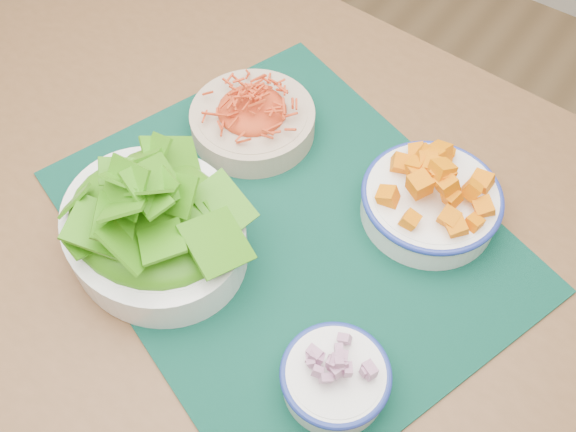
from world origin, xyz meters
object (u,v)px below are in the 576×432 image
Objects in this scene: placemat at (288,229)px; lettuce_bowl at (151,218)px; table at (247,227)px; squash_bowl at (432,195)px; onion_bowl at (335,376)px; carrot_bowl at (252,115)px.

lettuce_bowl is (-0.13, -0.12, 0.06)m from placemat.
table is 0.21m from lettuce_bowl.
squash_bowl is 1.63× the size of onion_bowl.
table is 0.13m from placemat.
lettuce_bowl is (0.02, -0.24, 0.03)m from carrot_bowl.
placemat is 2.47× the size of squash_bowl.
table is 0.29m from squash_bowl.
table is 0.17m from carrot_bowl.
lettuce_bowl reaches higher than carrot_bowl.
lettuce_bowl is (-0.27, -0.26, 0.02)m from squash_bowl.
onion_bowl is at bearing -22.42° from placemat.
squash_bowl is 0.29m from onion_bowl.
onion_bowl is at bearing -39.50° from carrot_bowl.
squash_bowl is at bearing 58.34° from lettuce_bowl.
lettuce_bowl is at bearing -103.24° from table.
carrot_bowl is at bearing 123.33° from table.
onion_bowl is at bearing 9.73° from lettuce_bowl.
carrot_bowl is at bearing 109.70° from lettuce_bowl.
table is at bearing 88.65° from lettuce_bowl.
carrot_bowl is (-0.15, 0.11, 0.04)m from placemat.
squash_bowl reaches higher than table.
carrot_bowl is at bearing 140.50° from onion_bowl.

